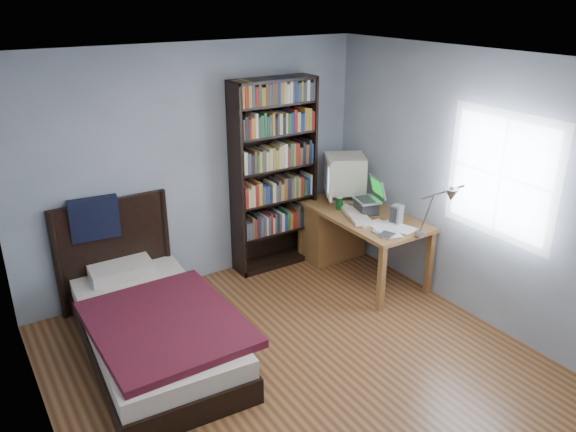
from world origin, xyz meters
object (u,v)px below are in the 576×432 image
at_px(desk_lamp, 446,199).
at_px(laptop, 368,203).
at_px(speaker, 397,214).
at_px(bed, 150,322).
at_px(keyboard, 357,216).
at_px(bookshelf, 274,176).
at_px(crt_monitor, 343,175).
at_px(desk, 339,228).
at_px(soda_can, 339,203).

bearing_deg(desk_lamp, laptop, 84.60).
height_order(speaker, bed, bed).
xyz_separation_m(keyboard, speaker, (0.24, -0.34, 0.08)).
bearing_deg(bookshelf, bed, -155.45).
height_order(crt_monitor, keyboard, crt_monitor).
bearing_deg(bookshelf, speaker, -55.72).
relative_size(desk, bookshelf, 0.71).
height_order(desk, speaker, speaker).
bearing_deg(desk, keyboard, -105.95).
relative_size(crt_monitor, bookshelf, 0.30).
relative_size(desk, bed, 0.68).
bearing_deg(speaker, bookshelf, 108.91).
relative_size(crt_monitor, speaker, 3.18).
xyz_separation_m(crt_monitor, keyboard, (-0.20, -0.51, -0.28)).
xyz_separation_m(speaker, bookshelf, (-0.77, 1.14, 0.23)).
distance_m(speaker, bed, 2.63).
bearing_deg(keyboard, bookshelf, 143.83).
height_order(desk, soda_can, soda_can).
height_order(crt_monitor, desk_lamp, desk_lamp).
bearing_deg(desk, laptop, -82.97).
distance_m(keyboard, soda_can, 0.29).
distance_m(keyboard, bookshelf, 1.01).
relative_size(desk, crt_monitor, 2.37).
xyz_separation_m(laptop, keyboard, (-0.18, -0.05, -0.09)).
xyz_separation_m(laptop, bed, (-2.49, -0.07, -0.58)).
bearing_deg(speaker, bed, 157.35).
xyz_separation_m(desk_lamp, bed, (-2.39, 1.08, -1.01)).
distance_m(desk, laptop, 0.60).
relative_size(desk_lamp, speaker, 3.35).
xyz_separation_m(crt_monitor, soda_can, (-0.21, -0.23, -0.23)).
height_order(keyboard, bookshelf, bookshelf).
distance_m(laptop, soda_can, 0.31).
distance_m(crt_monitor, desk_lamp, 1.64).
relative_size(soda_can, bed, 0.06).
bearing_deg(keyboard, bed, -159.69).
bearing_deg(laptop, desk, 97.03).
relative_size(keyboard, soda_can, 3.86).
bearing_deg(desk, bed, -168.80).
height_order(desk, keyboard, keyboard).
bearing_deg(desk_lamp, desk, 87.90).
height_order(desk_lamp, bookshelf, bookshelf).
distance_m(speaker, bookshelf, 1.40).
bearing_deg(soda_can, bed, -172.42).
distance_m(desk, bookshelf, 0.99).
distance_m(laptop, bed, 2.56).
bearing_deg(soda_can, speaker, -68.25).
height_order(desk_lamp, keyboard, desk_lamp).
bearing_deg(bookshelf, desk, -26.09).
relative_size(desk_lamp, keyboard, 1.30).
distance_m(laptop, bookshelf, 1.06).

